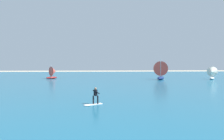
# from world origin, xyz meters

# --- Properties ---
(ocean) EXTENTS (160.00, 90.00, 0.10)m
(ocean) POSITION_xyz_m (0.00, 49.28, 0.05)
(ocean) COLOR #1E607F
(ocean) RESTS_ON ground
(kitesurfer) EXTENTS (1.95, 1.52, 1.67)m
(kitesurfer) POSITION_xyz_m (-2.62, 16.03, 0.70)
(kitesurfer) COLOR white
(kitesurfer) RESTS_ON ocean
(sailboat_mid_left) EXTENTS (3.01, 3.22, 3.58)m
(sailboat_mid_left) POSITION_xyz_m (25.65, 45.20, 1.74)
(sailboat_mid_left) COLOR white
(sailboat_mid_left) RESTS_ON ocean
(sailboat_trailing) EXTENTS (3.19, 3.10, 3.57)m
(sailboat_trailing) POSITION_xyz_m (-14.53, 49.72, 1.74)
(sailboat_trailing) COLOR maroon
(sailboat_trailing) RESTS_ON ocean
(sailboat_far_right) EXTENTS (4.06, 4.56, 5.09)m
(sailboat_far_right) POSITION_xyz_m (13.07, 45.95, 2.43)
(sailboat_far_right) COLOR navy
(sailboat_far_right) RESTS_ON ocean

